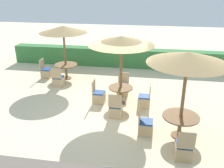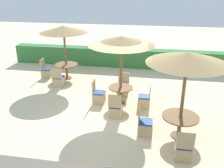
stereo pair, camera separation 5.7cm
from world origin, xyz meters
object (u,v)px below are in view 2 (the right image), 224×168
Objects in this scene: round_table_center at (121,92)px; patio_chair_center_south at (116,110)px; patio_chair_center_west at (99,96)px; round_table_front_right at (180,120)px; patio_chair_center_east at (144,100)px; parasol_front_right at (188,58)px; patio_chair_back_left_west at (47,72)px; patio_chair_front_right_south at (183,150)px; parasol_back_left at (64,29)px; round_table_back_left at (66,67)px; patio_chair_center_north at (123,89)px; patio_chair_front_right_west at (145,126)px; parasol_center at (121,41)px; patio_chair_back_left_south at (59,81)px.

round_table_center is 1.00× the size of patio_chair_center_south.
patio_chair_center_west reaches higher than round_table_front_right.
patio_chair_center_east is 0.84× the size of round_table_front_right.
round_table_center is 0.34× the size of parasol_front_right.
patio_chair_front_right_south is (6.17, -5.31, 0.00)m from patio_chair_back_left_west.
parasol_back_left is at bearing 133.93° from patio_chair_front_right_south.
round_table_front_right is (2.08, -1.84, 0.01)m from round_table_center.
round_table_back_left is 7.40m from patio_chair_front_right_south.
parasol_back_left is 2.79× the size of patio_chair_center_east.
patio_chair_center_west is 4.18m from parasol_front_right.
patio_chair_center_west is at bearing 45.82° from patio_chair_center_north.
parasol_back_left is 2.80× the size of round_table_center.
patio_chair_center_north is (4.05, -1.46, 0.00)m from patio_chair_back_left_west.
round_table_back_left reaches higher than round_table_front_right.
patio_chair_center_east and patio_chair_center_north have the same top height.
patio_chair_center_south is at bearing -130.62° from patio_chair_front_right_west.
patio_chair_center_west is 1.00× the size of patio_chair_front_right_south.
round_table_back_left is at bearing -26.14° from patio_chair_center_north.
parasol_back_left is 6.27m from patio_chair_front_right_west.
parasol_back_left is at bearing 141.56° from parasol_center.
round_table_center is 1.00× the size of patio_chair_front_right_west.
parasol_front_right is (6.15, -4.22, 2.26)m from patio_chair_back_left_west.
patio_chair_center_west is 1.24m from patio_chair_center_north.
patio_chair_back_left_south is 1.00× the size of patio_chair_center_west.
patio_chair_center_south is 1.89m from patio_chair_center_north.
parasol_front_right is (1.15, -1.81, 2.26)m from patio_chair_center_east.
patio_chair_center_south is (-0.05, -0.96, -2.26)m from parasol_center.
patio_chair_center_east is 1.35m from patio_chair_center_south.
patio_chair_back_left_south is at bearing 142.01° from patio_chair_center_south.
patio_chair_center_north is 4.40m from patio_chair_front_right_south.
patio_chair_center_north is at bearing 118.90° from patio_chair_front_right_south.
parasol_back_left is 2.33× the size of round_table_front_right.
patio_chair_back_left_south is 1.00× the size of round_table_center.
patio_chair_center_south is 1.41m from patio_chair_front_right_west.
patio_chair_center_west is 1.00× the size of patio_chair_front_right_west.
patio_chair_front_right_south is at bearing -88.80° from parasol_front_right.
patio_chair_back_left_west is 8.14m from patio_chair_front_right_south.
round_table_front_right is at bearing 57.63° from patio_chair_center_west.
round_table_front_right is at bearing 127.21° from patio_chair_center_north.
patio_chair_center_north is (0.03, 1.89, 0.00)m from patio_chair_center_south.
round_table_front_right is at bearing -147.52° from patio_chair_center_east.
patio_chair_front_right_south is at bearing -46.07° from parasol_back_left.
round_table_back_left is 6.91m from parasol_front_right.
round_table_front_right is at bearing -41.52° from round_table_center.
parasol_front_right is (2.08, -1.84, 1.97)m from round_table_center.
parasol_back_left reaches higher than patio_chair_center_east.
round_table_back_left is 0.41× the size of parasol_center.
round_table_center is at bearing 138.48° from parasol_front_right.
patio_chair_center_north is 3.00m from patio_chair_front_right_west.
parasol_front_right is at bearing 127.21° from patio_chair_center_north.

